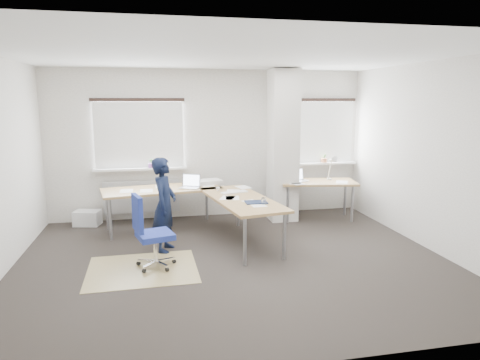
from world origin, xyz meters
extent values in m
plane|color=#292421|center=(0.00, 0.00, 0.00)|extent=(6.00, 6.00, 0.00)
cube|color=#BDB6AC|center=(0.00, 2.50, 1.40)|extent=(6.00, 0.04, 2.80)
cube|color=#BDB6AC|center=(0.00, -2.50, 1.40)|extent=(6.00, 0.04, 2.80)
cube|color=#BDB6AC|center=(3.00, 0.00, 1.40)|extent=(0.04, 5.00, 2.80)
cube|color=white|center=(0.00, 0.00, 2.80)|extent=(6.00, 5.00, 0.04)
cube|color=#BDB6AC|center=(1.30, 1.95, 1.39)|extent=(0.50, 0.50, 2.78)
cube|color=white|center=(-1.30, 2.47, 1.60)|extent=(1.60, 0.04, 1.20)
cube|color=silver|center=(-1.30, 2.43, 1.60)|extent=(1.60, 0.02, 1.20)
cube|color=white|center=(-1.30, 2.40, 0.98)|extent=(1.70, 0.20, 0.04)
cube|color=white|center=(2.30, 2.47, 1.60)|extent=(1.20, 0.04, 1.20)
cube|color=silver|center=(2.30, 2.43, 1.60)|extent=(1.20, 0.02, 1.20)
cube|color=white|center=(2.30, 2.40, 0.98)|extent=(1.30, 0.20, 0.04)
cube|color=silver|center=(-1.30, 2.42, 0.45)|extent=(1.40, 0.10, 0.60)
cylinder|color=#804291|center=(-1.10, 2.38, 1.04)|extent=(0.12, 0.12, 0.08)
imported|color=#3D712D|center=(-1.10, 2.38, 1.08)|extent=(0.09, 0.06, 0.17)
cylinder|color=#B46C45|center=(2.30, 2.38, 1.04)|extent=(0.12, 0.12, 0.08)
imported|color=#3D712D|center=(2.30, 2.38, 1.08)|extent=(0.09, 0.07, 0.17)
cube|color=#9C8855|center=(-1.26, -0.08, 0.00)|extent=(1.46, 1.24, 0.01)
cube|color=white|center=(-2.27, 2.25, 0.13)|extent=(0.50, 0.40, 0.27)
cube|color=olive|center=(-0.94, 1.73, 0.71)|extent=(2.11, 1.14, 0.04)
cube|color=olive|center=(0.25, 0.73, 0.71)|extent=(1.14, 2.11, 0.04)
cylinder|color=gray|center=(-1.77, 1.28, 0.34)|extent=(0.05, 0.05, 0.69)
cylinder|color=gray|center=(-1.88, 1.87, 0.34)|extent=(0.05, 0.05, 0.69)
cylinder|color=gray|center=(-0.10, 2.19, 0.34)|extent=(0.05, 0.05, 0.69)
cylinder|color=gray|center=(0.12, -0.21, 0.34)|extent=(0.05, 0.05, 0.69)
cylinder|color=gray|center=(0.71, -0.11, 0.34)|extent=(0.05, 0.05, 0.69)
cylinder|color=gray|center=(0.39, 1.66, 0.34)|extent=(0.05, 0.05, 0.69)
cube|color=#B7B7BC|center=(-0.47, 1.66, 0.74)|extent=(0.40, 0.34, 0.01)
cube|color=#B7B7BC|center=(-0.42, 1.76, 0.85)|extent=(0.32, 0.17, 0.22)
cube|color=silver|center=(-0.42, 1.76, 0.85)|extent=(0.28, 0.15, 0.19)
cube|color=white|center=(0.23, 1.13, 0.74)|extent=(0.46, 0.26, 0.02)
cube|color=#141E38|center=(0.41, 0.38, 0.74)|extent=(0.32, 0.25, 0.01)
cube|color=beige|center=(-0.09, 1.98, 0.77)|extent=(0.52, 0.42, 0.07)
imported|color=white|center=(-0.02, 1.31, 0.76)|extent=(0.08, 0.08, 0.07)
cylinder|color=silver|center=(0.50, 0.25, 0.78)|extent=(0.07, 0.07, 0.10)
cube|color=olive|center=(1.97, 1.84, 0.71)|extent=(1.50, 0.93, 0.04)
cylinder|color=gray|center=(1.33, 1.69, 0.34)|extent=(0.05, 0.05, 0.69)
cylinder|color=gray|center=(2.51, 1.49, 0.34)|extent=(0.05, 0.05, 0.69)
cylinder|color=gray|center=(1.42, 2.18, 0.34)|extent=(0.05, 0.05, 0.69)
cylinder|color=gray|center=(2.60, 1.98, 0.34)|extent=(0.05, 0.05, 0.69)
cube|color=#B7B7BC|center=(1.58, 1.86, 0.74)|extent=(0.36, 0.27, 0.01)
cube|color=#B7B7BC|center=(1.56, 1.98, 0.85)|extent=(0.33, 0.09, 0.22)
cube|color=silver|center=(1.56, 1.98, 0.85)|extent=(0.29, 0.07, 0.19)
cylinder|color=silver|center=(2.24, 1.94, 0.74)|extent=(0.10, 0.10, 0.02)
cylinder|color=silver|center=(2.24, 1.94, 0.93)|extent=(0.02, 0.16, 0.38)
cylinder|color=silver|center=(2.24, 1.82, 1.15)|extent=(0.02, 0.29, 0.13)
cone|color=silver|center=(2.24, 1.68, 1.13)|extent=(0.14, 0.16, 0.17)
cube|color=navy|center=(-1.07, -0.02, 0.45)|extent=(0.55, 0.55, 0.08)
cube|color=navy|center=(-1.29, -0.07, 0.77)|extent=(0.16, 0.39, 0.48)
cylinder|color=silver|center=(-1.07, -0.02, 0.26)|extent=(0.06, 0.06, 0.33)
cylinder|color=black|center=(-0.83, 0.05, 0.03)|extent=(0.06, 0.04, 0.06)
cylinder|color=black|center=(-1.06, 0.24, 0.03)|extent=(0.03, 0.06, 0.06)
cylinder|color=black|center=(-1.31, 0.07, 0.03)|extent=(0.06, 0.05, 0.06)
cylinder|color=black|center=(-1.23, -0.21, 0.03)|extent=(0.06, 0.06, 0.06)
cylinder|color=black|center=(-0.93, -0.22, 0.03)|extent=(0.06, 0.06, 0.06)
imported|color=black|center=(-0.92, 0.62, 0.71)|extent=(0.47, 0.59, 1.41)
camera|label=1|loc=(-1.05, -5.63, 2.22)|focal=32.00mm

